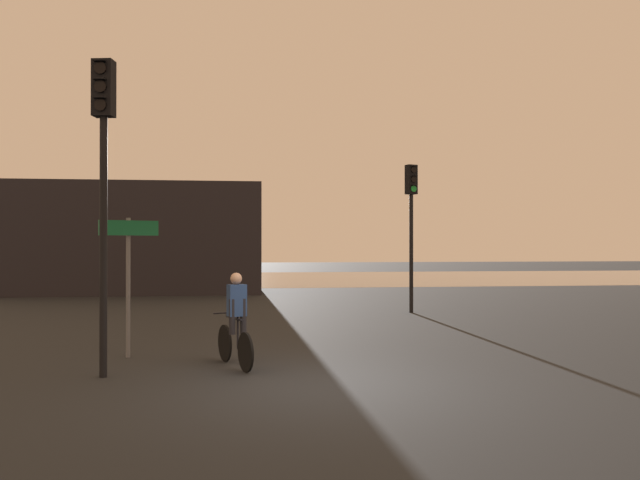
# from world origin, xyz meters

# --- Properties ---
(ground_plane) EXTENTS (120.00, 120.00, 0.00)m
(ground_plane) POSITION_xyz_m (0.00, 0.00, 0.00)
(ground_plane) COLOR black
(water_strip) EXTENTS (80.00, 16.00, 0.01)m
(water_strip) POSITION_xyz_m (0.00, 28.33, 0.00)
(water_strip) COLOR gray
(water_strip) RESTS_ON ground
(distant_building) EXTENTS (10.93, 4.00, 4.66)m
(distant_building) POSITION_xyz_m (-6.07, 18.33, 2.33)
(distant_building) COLOR black
(distant_building) RESTS_ON ground
(traffic_light_near_left) EXTENTS (0.36, 0.37, 5.04)m
(traffic_light_near_left) POSITION_xyz_m (-3.42, 1.02, 3.47)
(traffic_light_near_left) COLOR black
(traffic_light_near_left) RESTS_ON ground
(traffic_light_far_right) EXTENTS (0.38, 0.40, 4.53)m
(traffic_light_far_right) POSITION_xyz_m (3.83, 9.45, 3.14)
(traffic_light_far_right) COLOR black
(traffic_light_far_right) RESTS_ON ground
(direction_sign_post) EXTENTS (1.00, 0.50, 2.60)m
(direction_sign_post) POSITION_xyz_m (-3.35, 2.74, 1.70)
(direction_sign_post) COLOR slate
(direction_sign_post) RESTS_ON ground
(cyclist) EXTENTS (0.71, 1.61, 1.62)m
(cyclist) POSITION_xyz_m (-1.34, 1.59, 0.82)
(cyclist) COLOR black
(cyclist) RESTS_ON ground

